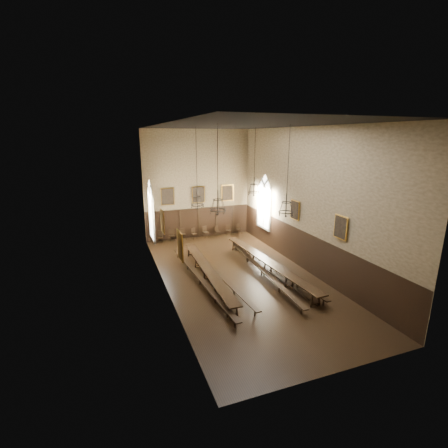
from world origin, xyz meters
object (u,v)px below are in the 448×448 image
bench_left_outer (200,280)px  chandelier_front_left (218,204)px  chair_1 (172,237)px  table_right (268,267)px  chair_2 (183,236)px  chair_7 (239,231)px  bench_left_inner (217,275)px  chair_6 (228,232)px  chair_3 (194,236)px  chandelier_back_left (197,200)px  table_left (208,274)px  chair_4 (206,234)px  chandelier_front_right (286,206)px  chair_5 (217,233)px  chair_0 (160,239)px  bench_right_inner (262,271)px  chandelier_back_right (254,188)px  bench_right_outer (276,269)px

bench_left_outer → chandelier_front_left: size_ratio=2.44×
chair_1 → table_right: bearing=-64.2°
bench_left_outer → table_right: bearing=2.2°
chair_2 → chair_7: 5.05m
bench_left_inner → chair_6: size_ratio=11.57×
bench_left_outer → chair_2: bearing=82.9°
chair_3 → chair_7: bearing=-12.9°
chair_3 → chandelier_back_left: 7.63m
table_left → chair_4: 8.64m
chair_2 → chair_4: (1.94, -0.05, 0.01)m
chandelier_front_right → chair_1: bearing=111.9°
chair_4 → chair_5: (1.08, 0.03, -0.02)m
chandelier_back_left → chair_4: bearing=68.9°
chair_3 → chair_7: chair_3 is taller
bench_left_outer → chair_7: size_ratio=11.97×
chair_0 → chair_2: (1.95, 0.03, -0.00)m
bench_right_inner → chandelier_front_right: 4.81m
bench_left_inner → chair_2: (-0.13, 8.40, -0.01)m
chandelier_back_right → chandelier_front_left: 6.18m
bench_right_outer → chair_0: size_ratio=10.24×
chair_6 → chandelier_back_left: (-4.46, -6.17, 4.31)m
bench_left_outer → chair_4: bearing=70.8°
table_left → chair_5: bearing=67.3°
chair_3 → chair_7: size_ratio=1.04×
chair_2 → table_left: bearing=-102.1°
chair_6 → bench_left_outer: bearing=-111.2°
chair_0 → bench_right_inner: bearing=-45.5°
bench_right_inner → bench_right_outer: (1.05, -0.00, -0.02)m
table_left → bench_left_inner: 0.60m
bench_left_inner → chandelier_front_right: (3.19, -2.24, 4.45)m
bench_right_outer → chandelier_front_left: chandelier_front_left is taller
bench_left_outer → chair_0: size_ratio=11.03×
chair_0 → chair_2: 1.95m
bench_right_inner → chair_2: bearing=108.0°
chair_7 → chair_5: bearing=166.8°
bench_left_inner → chair_3: (0.79, 8.33, -0.01)m
chandelier_back_right → chandelier_front_right: (-0.21, -4.52, -0.35)m
bench_left_outer → chair_4: (3.03, 8.71, -0.01)m
chair_0 → chandelier_back_right: 9.50m
bench_left_inner → chair_5: (2.90, 8.38, -0.02)m
bench_left_inner → chandelier_front_right: 5.92m
bench_right_outer → bench_left_outer: bearing=178.9°
bench_right_outer → chair_5: size_ratio=10.92×
chair_2 → chandelier_front_right: bearing=-81.7°
bench_right_inner → chandelier_front_right: (0.43, -1.79, 4.44)m
bench_left_inner → chair_1: bearing=97.4°
bench_left_outer → chandelier_front_right: (4.41, -1.89, 4.44)m
bench_right_inner → chandelier_back_right: bearing=76.7°
bench_right_outer → chandelier_back_left: (-4.37, 2.63, 4.30)m
chair_1 → chair_2: chair_1 is taller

